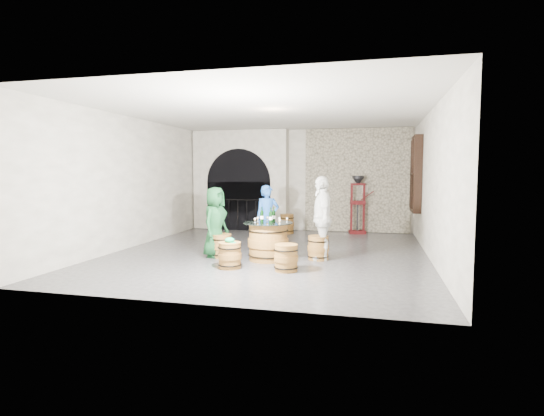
% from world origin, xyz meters
% --- Properties ---
extents(ground, '(8.00, 8.00, 0.00)m').
position_xyz_m(ground, '(0.00, 0.00, 0.00)').
color(ground, '#303033').
rests_on(ground, ground).
extents(wall_back, '(8.00, 0.00, 8.00)m').
position_xyz_m(wall_back, '(0.00, 4.00, 1.60)').
color(wall_back, silver).
rests_on(wall_back, ground).
extents(wall_front, '(8.00, 0.00, 8.00)m').
position_xyz_m(wall_front, '(0.00, -4.00, 1.60)').
color(wall_front, silver).
rests_on(wall_front, ground).
extents(wall_left, '(0.00, 8.00, 8.00)m').
position_xyz_m(wall_left, '(-3.50, 0.00, 1.60)').
color(wall_left, silver).
rests_on(wall_left, ground).
extents(wall_right, '(0.00, 8.00, 8.00)m').
position_xyz_m(wall_right, '(3.50, 0.00, 1.60)').
color(wall_right, silver).
rests_on(wall_right, ground).
extents(ceiling, '(8.00, 8.00, 0.00)m').
position_xyz_m(ceiling, '(0.00, 0.00, 3.20)').
color(ceiling, beige).
rests_on(ceiling, wall_back).
extents(stone_facing_panel, '(3.20, 0.12, 3.18)m').
position_xyz_m(stone_facing_panel, '(1.80, 3.94, 1.60)').
color(stone_facing_panel, '#B0A58C').
rests_on(stone_facing_panel, ground).
extents(arched_opening, '(3.10, 0.60, 3.19)m').
position_xyz_m(arched_opening, '(-1.90, 3.74, 1.58)').
color(arched_opening, silver).
rests_on(arched_opening, ground).
extents(shuttered_window, '(0.23, 1.10, 2.00)m').
position_xyz_m(shuttered_window, '(3.38, 2.40, 1.80)').
color(shuttered_window, black).
rests_on(shuttered_window, wall_right).
extents(barrel_table, '(1.04, 1.04, 0.80)m').
position_xyz_m(barrel_table, '(0.18, -0.83, 0.40)').
color(barrel_table, olive).
rests_on(barrel_table, ground).
extents(barrel_stool_left, '(0.47, 0.47, 0.51)m').
position_xyz_m(barrel_stool_left, '(-0.88, -0.78, 0.25)').
color(barrel_stool_left, olive).
rests_on(barrel_stool_left, ground).
extents(barrel_stool_far, '(0.47, 0.47, 0.51)m').
position_xyz_m(barrel_stool_far, '(-0.10, 0.19, 0.25)').
color(barrel_stool_far, olive).
rests_on(barrel_stool_far, ground).
extents(barrel_stool_right, '(0.47, 0.47, 0.51)m').
position_xyz_m(barrel_stool_right, '(1.20, -0.54, 0.25)').
color(barrel_stool_right, olive).
rests_on(barrel_stool_right, ground).
extents(barrel_stool_near_right, '(0.47, 0.47, 0.51)m').
position_xyz_m(barrel_stool_near_right, '(0.75, -1.73, 0.25)').
color(barrel_stool_near_right, olive).
rests_on(barrel_stool_near_right, ground).
extents(barrel_stool_near_left, '(0.47, 0.47, 0.51)m').
position_xyz_m(barrel_stool_near_left, '(-0.35, -1.75, 0.25)').
color(barrel_stool_near_left, olive).
rests_on(barrel_stool_near_left, ground).
extents(green_cap, '(0.23, 0.19, 0.10)m').
position_xyz_m(green_cap, '(-0.35, -1.76, 0.55)').
color(green_cap, '#0B7E4C').
rests_on(green_cap, barrel_stool_near_left).
extents(person_green, '(0.61, 0.82, 1.53)m').
position_xyz_m(person_green, '(-1.03, -0.78, 0.77)').
color(person_green, '#103B1C').
rests_on(person_green, ground).
extents(person_blue, '(0.67, 0.61, 1.55)m').
position_xyz_m(person_blue, '(-0.12, 0.26, 0.77)').
color(person_blue, '#1C4B9B').
rests_on(person_blue, ground).
extents(person_white, '(0.68, 1.11, 1.77)m').
position_xyz_m(person_white, '(1.26, -0.52, 0.89)').
color(person_white, white).
rests_on(person_white, ground).
extents(wine_bottle_left, '(0.08, 0.08, 0.32)m').
position_xyz_m(wine_bottle_left, '(0.04, -0.83, 0.93)').
color(wine_bottle_left, black).
rests_on(wine_bottle_left, barrel_table).
extents(wine_bottle_center, '(0.08, 0.08, 0.32)m').
position_xyz_m(wine_bottle_center, '(0.26, -0.95, 0.93)').
color(wine_bottle_center, black).
rests_on(wine_bottle_center, barrel_table).
extents(wine_bottle_right, '(0.08, 0.08, 0.32)m').
position_xyz_m(wine_bottle_right, '(0.27, -0.71, 0.93)').
color(wine_bottle_right, black).
rests_on(wine_bottle_right, barrel_table).
extents(tasting_glass_a, '(0.05, 0.05, 0.10)m').
position_xyz_m(tasting_glass_a, '(-0.08, -0.93, 0.85)').
color(tasting_glass_a, '#C27825').
rests_on(tasting_glass_a, barrel_table).
extents(tasting_glass_b, '(0.05, 0.05, 0.10)m').
position_xyz_m(tasting_glass_b, '(0.56, -0.71, 0.85)').
color(tasting_glass_b, '#C27825').
rests_on(tasting_glass_b, barrel_table).
extents(tasting_glass_c, '(0.05, 0.05, 0.10)m').
position_xyz_m(tasting_glass_c, '(0.09, -0.56, 0.85)').
color(tasting_glass_c, '#C27825').
rests_on(tasting_glass_c, barrel_table).
extents(tasting_glass_d, '(0.05, 0.05, 0.10)m').
position_xyz_m(tasting_glass_d, '(0.39, -0.69, 0.85)').
color(tasting_glass_d, '#C27825').
rests_on(tasting_glass_d, barrel_table).
extents(tasting_glass_e, '(0.05, 0.05, 0.10)m').
position_xyz_m(tasting_glass_e, '(0.48, -1.05, 0.85)').
color(tasting_glass_e, '#C27825').
rests_on(tasting_glass_e, barrel_table).
extents(tasting_glass_f, '(0.05, 0.05, 0.10)m').
position_xyz_m(tasting_glass_f, '(-0.09, -0.70, 0.85)').
color(tasting_glass_f, '#C27825').
rests_on(tasting_glass_f, barrel_table).
extents(side_barrel, '(0.44, 0.44, 0.59)m').
position_xyz_m(side_barrel, '(-0.24, 3.11, 0.29)').
color(side_barrel, olive).
rests_on(side_barrel, ground).
extents(corking_press, '(0.75, 0.47, 1.75)m').
position_xyz_m(corking_press, '(1.84, 3.61, 1.02)').
color(corking_press, '#4B0C0D').
rests_on(corking_press, ground).
extents(control_box, '(0.18, 0.10, 0.22)m').
position_xyz_m(control_box, '(2.05, 3.86, 1.35)').
color(control_box, silver).
rests_on(control_box, wall_back).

